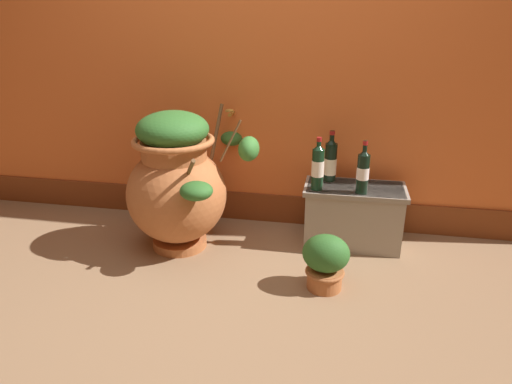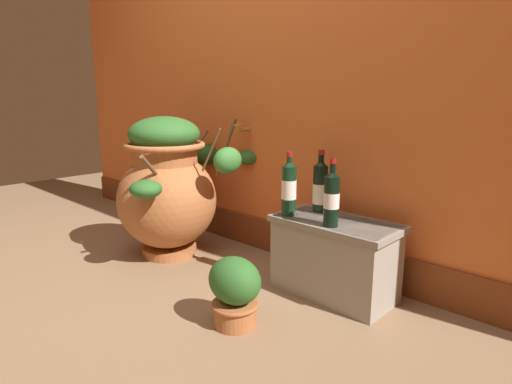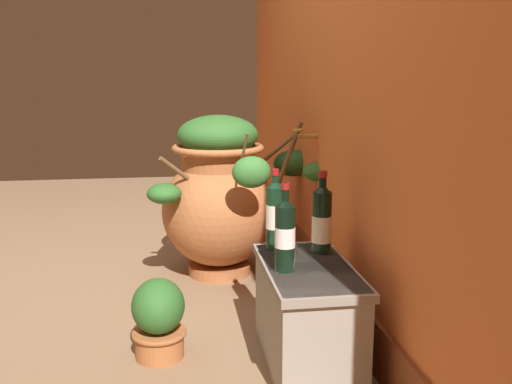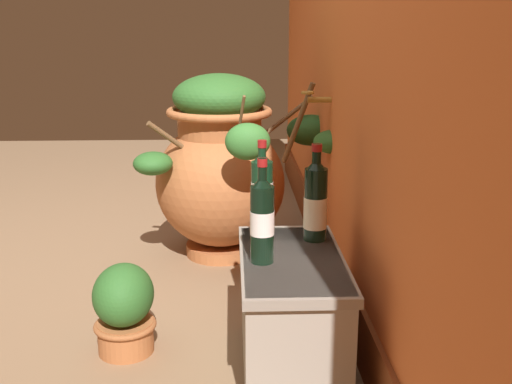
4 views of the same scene
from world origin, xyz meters
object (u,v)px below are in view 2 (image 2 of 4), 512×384
(terracotta_urn, at_px, (169,187))
(potted_shrub, at_px, (235,290))
(wine_bottle_middle, at_px, (320,186))
(wine_bottle_right, at_px, (332,197))
(wine_bottle_left, at_px, (289,187))

(terracotta_urn, relative_size, potted_shrub, 3.01)
(wine_bottle_middle, relative_size, wine_bottle_right, 1.01)
(wine_bottle_middle, bearing_deg, wine_bottle_left, -112.04)
(terracotta_urn, xyz_separation_m, potted_shrub, (0.92, -0.32, -0.27))
(wine_bottle_right, height_order, potted_shrub, wine_bottle_right)
(wine_bottle_middle, bearing_deg, wine_bottle_right, -43.60)
(wine_bottle_middle, height_order, wine_bottle_right, wine_bottle_middle)
(wine_bottle_middle, height_order, potted_shrub, wine_bottle_middle)
(wine_bottle_left, height_order, wine_bottle_middle, same)
(wine_bottle_left, relative_size, wine_bottle_middle, 1.00)
(wine_bottle_right, bearing_deg, wine_bottle_middle, 136.40)
(wine_bottle_left, xyz_separation_m, wine_bottle_middle, (0.07, 0.17, -0.01))
(potted_shrub, bearing_deg, wine_bottle_left, 100.69)
(terracotta_urn, distance_m, wine_bottle_right, 1.10)
(terracotta_urn, height_order, potted_shrub, terracotta_urn)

